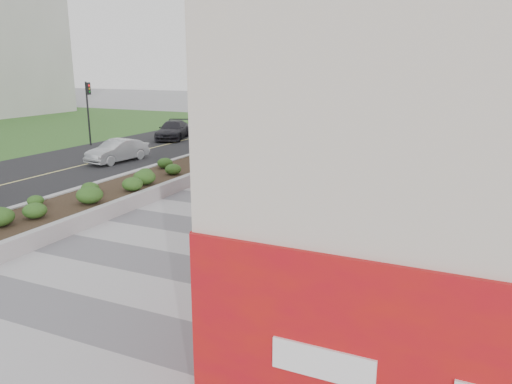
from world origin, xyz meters
TOP-DOWN VIEW (x-y plane):
  - ground at (0.00, 0.00)m, footprint 160.00×160.00m
  - walkway at (0.00, 3.00)m, footprint 8.00×36.00m
  - building at (6.98, 8.98)m, footprint 6.04×24.08m
  - planter at (-5.50, 7.00)m, footprint 3.00×18.00m
  - street at (-12.00, 7.00)m, footprint 10.00×40.00m
  - traffic_signal_near at (-7.23, 17.50)m, footprint 0.33×0.28m
  - traffic_signal_far at (-16.43, 17.00)m, footprint 0.33×0.28m
  - distant_bldg_north_l at (-5.00, 55.00)m, footprint 16.00×12.00m
  - manhole_cover at (0.50, 3.00)m, footprint 0.44×0.44m
  - skateboarder at (0.81, 3.88)m, footprint 0.51×0.75m
  - car_silver at (-10.88, 13.03)m, footprint 1.74×3.89m
  - car_dark at (-13.04, 21.75)m, footprint 3.21×4.81m

SIDE VIEW (x-z plane):
  - ground at x=0.00m, z-range 0.00..0.00m
  - street at x=-12.00m, z-range 0.00..0.00m
  - manhole_cover at x=0.50m, z-range 0.00..0.01m
  - walkway at x=0.00m, z-range 0.00..0.01m
  - planter at x=-5.50m, z-range -0.03..0.87m
  - car_silver at x=-10.88m, z-range 0.00..1.24m
  - car_dark at x=-13.04m, z-range 0.00..1.29m
  - skateboarder at x=0.81m, z-range 0.01..1.43m
  - traffic_signal_near at x=-7.23m, z-range 0.66..4.86m
  - traffic_signal_far at x=-16.43m, z-range 0.66..4.86m
  - building at x=6.98m, z-range -0.02..7.98m
  - distant_bldg_north_l at x=-5.00m, z-range 0.00..20.00m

